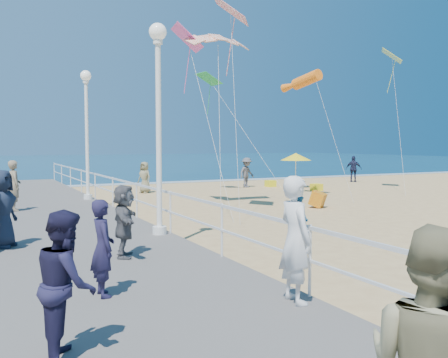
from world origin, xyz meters
name	(u,v)px	position (x,y,z in m)	size (l,w,h in m)	color
ground	(327,233)	(0.00, 0.00, 0.00)	(160.00, 160.00, 0.00)	tan
ocean	(47,162)	(0.00, 65.00, 0.01)	(160.00, 90.00, 0.05)	#0D354F
surf_line	(134,184)	(0.00, 20.50, 0.03)	(160.00, 1.20, 0.04)	silver
boardwalk	(74,250)	(-7.50, 0.00, 0.20)	(5.00, 44.00, 0.40)	slate
railing	(170,201)	(-5.05, 0.00, 1.25)	(0.05, 42.00, 0.55)	white
lamp_post_mid	(158,106)	(-5.35, 0.00, 3.66)	(0.44, 0.44, 5.32)	white
lamp_post_far	(87,121)	(-5.35, 9.00, 3.66)	(0.44, 0.44, 5.32)	white
woman_holding_toddler	(295,239)	(-5.40, -6.12, 1.33)	(0.68, 0.44, 1.86)	silver
toddler_held	(298,218)	(-5.25, -5.97, 1.60)	(0.34, 0.27, 0.71)	teal
spectator_0	(103,248)	(-7.84, -4.56, 1.14)	(0.54, 0.35, 1.48)	#1C1836
spectator_4	(2,209)	(-9.02, 0.01, 1.27)	(0.85, 0.55, 1.74)	#161F31
spectator_5	(124,221)	(-6.85, -2.14, 1.14)	(1.38, 0.44, 1.49)	#535257
spectator_6	(14,186)	(-8.34, 6.44, 1.27)	(0.64, 0.42, 1.75)	#7C6D55
spectator_7	(66,284)	(-8.70, -6.57, 1.21)	(0.78, 0.61, 1.61)	#1A1836
beach_walker_a	(247,173)	(5.53, 14.89, 0.93)	(1.20, 0.69, 1.85)	#515055
beach_walker_b	(354,169)	(14.45, 15.34, 0.93)	(1.09, 0.45, 1.85)	#1B203D
beach_walker_c	(145,177)	(-1.20, 14.38, 0.86)	(0.84, 0.55, 1.72)	#7E7957
box_kite	(318,201)	(3.42, 4.94, 0.30)	(0.55, 0.55, 0.60)	#C1430B
beach_umbrella	(296,157)	(8.16, 13.41, 1.91)	(1.90, 1.90, 2.14)	white
beach_chair_left	(270,184)	(7.13, 14.68, 0.20)	(0.55, 0.55, 0.40)	yellow
beach_chair_right	(316,187)	(8.10, 11.22, 0.20)	(0.55, 0.55, 0.40)	yellow
kite_parafoil	(218,37)	(-0.42, 6.71, 7.08)	(2.76, 0.90, 0.30)	#E6551B
kite_windsock	(307,80)	(5.25, 8.35, 5.87)	(0.56, 0.56, 2.70)	orange
kite_diamond_pink	(187,38)	(-1.52, 7.38, 7.09)	(1.44, 1.44, 0.02)	#FF5DBA
kite_diamond_multi	(392,56)	(11.71, 9.23, 7.66)	(1.31, 1.31, 0.02)	#1C7EF1
kite_diamond_green	(209,79)	(2.15, 13.15, 6.28)	(1.23, 1.23, 0.02)	green
kite_diamond_redwhite	(230,10)	(-1.01, 4.46, 7.58)	(1.49, 1.49, 0.02)	red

